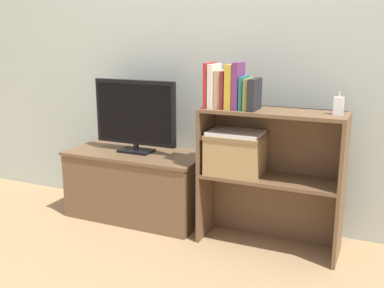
# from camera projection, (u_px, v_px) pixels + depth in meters

# --- Properties ---
(ground_plane) EXTENTS (16.00, 16.00, 0.00)m
(ground_plane) POSITION_uv_depth(u_px,v_px,m) (182.00, 240.00, 2.73)
(ground_plane) COLOR #A37F56
(wall_back) EXTENTS (10.00, 0.05, 2.40)m
(wall_back) POSITION_uv_depth(u_px,v_px,m) (213.00, 37.00, 2.86)
(wall_back) COLOR #B2BCB2
(wall_back) RESTS_ON ground_plane
(tv_stand) EXTENTS (0.93, 0.45, 0.46)m
(tv_stand) POSITION_uv_depth(u_px,v_px,m) (137.00, 184.00, 3.04)
(tv_stand) COLOR brown
(tv_stand) RESTS_ON ground_plane
(tv) EXTENTS (0.58, 0.14, 0.48)m
(tv) POSITION_uv_depth(u_px,v_px,m) (135.00, 114.00, 2.93)
(tv) COLOR black
(tv) RESTS_ON tv_stand
(bookshelf_lower_tier) EXTENTS (0.81, 0.28, 0.42)m
(bookshelf_lower_tier) POSITION_uv_depth(u_px,v_px,m) (271.00, 200.00, 2.65)
(bookshelf_lower_tier) COLOR brown
(bookshelf_lower_tier) RESTS_ON ground_plane
(bookshelf_upper_tier) EXTENTS (0.81, 0.28, 0.38)m
(bookshelf_upper_tier) POSITION_uv_depth(u_px,v_px,m) (274.00, 133.00, 2.55)
(bookshelf_upper_tier) COLOR brown
(bookshelf_upper_tier) RESTS_ON bookshelf_lower_tier
(book_crimson) EXTENTS (0.02, 0.16, 0.25)m
(book_crimson) POSITION_uv_depth(u_px,v_px,m) (210.00, 85.00, 2.55)
(book_crimson) COLOR #B22328
(book_crimson) RESTS_ON bookshelf_upper_tier
(book_ivory) EXTENTS (0.03, 0.16, 0.25)m
(book_ivory) POSITION_uv_depth(u_px,v_px,m) (214.00, 86.00, 2.54)
(book_ivory) COLOR silver
(book_ivory) RESTS_ON bookshelf_upper_tier
(book_tan) EXTENTS (0.04, 0.12, 0.21)m
(book_tan) POSITION_uv_depth(u_px,v_px,m) (220.00, 89.00, 2.53)
(book_tan) COLOR tan
(book_tan) RESTS_ON bookshelf_upper_tier
(book_maroon) EXTENTS (0.02, 0.14, 0.21)m
(book_maroon) POSITION_uv_depth(u_px,v_px,m) (225.00, 90.00, 2.52)
(book_maroon) COLOR maroon
(book_maroon) RESTS_ON bookshelf_upper_tier
(book_mustard) EXTENTS (0.04, 0.14, 0.25)m
(book_mustard) POSITION_uv_depth(u_px,v_px,m) (231.00, 87.00, 2.50)
(book_mustard) COLOR gold
(book_mustard) RESTS_ON bookshelf_upper_tier
(book_plum) EXTENTS (0.03, 0.14, 0.26)m
(book_plum) POSITION_uv_depth(u_px,v_px,m) (238.00, 86.00, 2.48)
(book_plum) COLOR #6B2D66
(book_plum) RESTS_ON bookshelf_upper_tier
(book_teal) EXTENTS (0.02, 0.13, 0.18)m
(book_teal) POSITION_uv_depth(u_px,v_px,m) (244.00, 93.00, 2.48)
(book_teal) COLOR #1E7075
(book_teal) RESTS_ON bookshelf_upper_tier
(book_olive) EXTENTS (0.03, 0.15, 0.17)m
(book_olive) POSITION_uv_depth(u_px,v_px,m) (249.00, 94.00, 2.47)
(book_olive) COLOR olive
(book_olive) RESTS_ON bookshelf_upper_tier
(book_charcoal) EXTENTS (0.04, 0.16, 0.17)m
(book_charcoal) POSITION_uv_depth(u_px,v_px,m) (255.00, 94.00, 2.45)
(book_charcoal) COLOR #232328
(book_charcoal) RESTS_ON bookshelf_upper_tier
(baby_monitor) EXTENTS (0.05, 0.03, 0.12)m
(baby_monitor) POSITION_uv_depth(u_px,v_px,m) (339.00, 106.00, 2.32)
(baby_monitor) COLOR white
(baby_monitor) RESTS_ON bookshelf_upper_tier
(storage_basket_left) EXTENTS (0.32, 0.25, 0.23)m
(storage_basket_left) POSITION_uv_depth(u_px,v_px,m) (235.00, 152.00, 2.60)
(storage_basket_left) COLOR tan
(storage_basket_left) RESTS_ON bookshelf_lower_tier
(laptop) EXTENTS (0.30, 0.22, 0.02)m
(laptop) POSITION_uv_depth(u_px,v_px,m) (236.00, 133.00, 2.57)
(laptop) COLOR white
(laptop) RESTS_ON storage_basket_left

